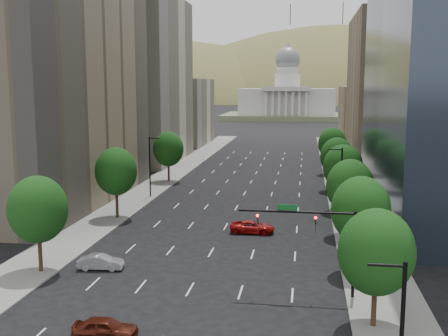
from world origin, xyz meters
The scene contains 23 objects.
sidewalk_left centered at (-15.50, 60.00, 0.07)m, with size 6.00×200.00×0.15m, color slate.
sidewalk_right centered at (15.50, 60.00, 0.07)m, with size 6.00×200.00×0.15m, color slate.
midrise_cream_left centered at (-25.00, 103.00, 17.50)m, with size 14.00×30.00×35.00m, color beige.
filler_left centered at (-25.00, 136.00, 9.00)m, with size 14.00×26.00×18.00m, color beige.
parking_tan_right centered at (25.00, 100.00, 15.00)m, with size 14.00×30.00×30.00m, color #8C7759.
filler_right centered at (25.00, 133.00, 8.00)m, with size 14.00×26.00×16.00m, color #8C7759.
tree_right_0 centered at (14.00, 25.00, 5.39)m, with size 5.20×5.20×8.39m.
tree_right_1 centered at (14.00, 36.00, 5.75)m, with size 5.20×5.20×8.75m.
tree_right_2 centered at (14.00, 48.00, 5.60)m, with size 5.20×5.20×8.61m.
tree_right_3 centered at (14.00, 60.00, 5.89)m, with size 5.20×5.20×8.89m.
tree_right_4 centered at (14.00, 74.00, 5.46)m, with size 5.20×5.20×8.46m.
tree_right_5 centered at (14.00, 90.00, 5.75)m, with size 5.20×5.20×8.75m.
tree_left_0 centered at (-14.00, 32.00, 5.75)m, with size 5.20×5.20×8.75m.
tree_left_1 centered at (-14.00, 52.00, 5.96)m, with size 5.20×5.20×8.97m.
tree_left_2 centered at (-14.00, 78.00, 5.68)m, with size 5.20×5.20×8.68m.
streetlight_rn centered at (13.44, 55.00, 4.84)m, with size 1.70×0.20×9.00m.
streetlight_ln centered at (-13.44, 65.00, 4.84)m, with size 1.70×0.20×9.00m.
traffic_signal centered at (10.53, 30.00, 5.17)m, with size 9.12×0.40×7.38m.
capitol centered at (0.00, 249.71, 8.58)m, with size 60.00×40.00×35.20m.
foothills centered at (34.67, 599.39, -37.78)m, with size 720.00×413.00×263.00m.
car_maroon centered at (-3.66, 20.59, 0.74)m, with size 1.74×4.32×1.47m, color #46150B.
car_silver centered at (-9.00, 33.57, 0.68)m, with size 1.43×4.11×1.35m, color #A2A2A7.
car_red_far centered at (3.37, 47.78, 0.69)m, with size 2.29×4.96×1.38m, color #9C0B0B.
Camera 1 is at (9.09, -11.60, 16.63)m, focal length 43.65 mm.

